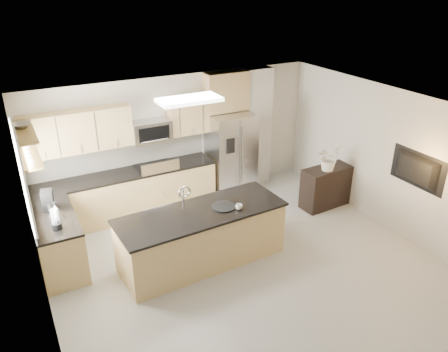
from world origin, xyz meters
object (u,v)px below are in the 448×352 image
coffee_maker (48,201)px  credenza (326,187)px  kettle (56,211)px  flower_vase (329,152)px  refrigerator (231,154)px  cup (239,207)px  range (157,187)px  microwave (151,131)px  television (414,171)px  bowl (21,125)px  blender (56,220)px  platter (224,207)px  island (202,236)px

coffee_maker → credenza: bearing=-7.5°
kettle → flower_vase: flower_vase is taller
refrigerator → cup: 2.47m
range → microwave: (0.00, 0.12, 1.16)m
microwave → range: bearing=-90.0°
microwave → television: microwave is taller
coffee_maker → bowl: bearing=-171.7°
range → cup: (0.59, -2.27, 0.52)m
range → blender: bearing=-144.4°
platter → microwave: bearing=100.4°
island → credenza: (3.07, 0.56, -0.05)m
credenza → cup: cup is taller
cup → flower_vase: size_ratio=0.14×
cup → refrigerator: bearing=64.3°
bowl → television: 6.28m
cup → kettle: 2.84m
platter → coffee_maker: coffee_maker is taller
coffee_maker → flower_vase: size_ratio=0.43×
kettle → flower_vase: bearing=-4.5°
blender → coffee_maker: bearing=91.7°
range → microwave: size_ratio=1.50×
range → flower_vase: bearing=-27.2°
cup → bowl: bowl is taller
cup → platter: bearing=135.7°
range → cup: bearing=-75.4°
credenza → kettle: (-5.12, 0.33, 0.62)m
refrigerator → credenza: 2.09m
refrigerator → platter: (-1.25, -2.05, 0.07)m
microwave → coffee_maker: (-2.09, -0.93, -0.55)m
range → refrigerator: size_ratio=0.64×
range → kettle: 2.40m
microwave → coffee_maker: microwave is taller
refrigerator → island: refrigerator is taller
television → credenza: bearing=14.2°
platter → coffee_maker: bearing=152.8°
flower_vase → kettle: bearing=175.5°
microwave → television: 4.79m
platter → credenza: bearing=12.7°
microwave → blender: microwave is taller
bowl → flower_vase: (5.27, -0.72, -1.15)m
credenza → blender: (-5.17, 0.00, 0.65)m
range → microwave: 1.16m
coffee_maker → television: 6.07m
microwave → island: bearing=-89.2°
kettle → platter: bearing=-21.0°
refrigerator → television: refrigerator is taller
cup → flower_vase: (2.43, 0.72, 0.24)m
bowl → microwave: bearing=23.0°
refrigerator → kettle: (-3.68, -1.11, 0.15)m
bowl → blender: bearing=-75.0°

